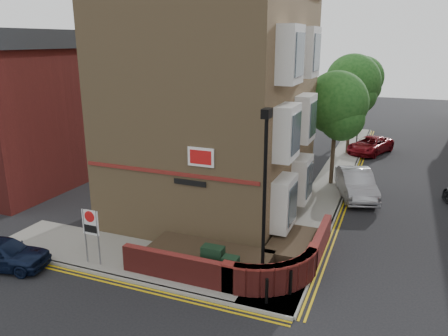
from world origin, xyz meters
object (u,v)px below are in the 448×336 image
at_px(utility_cabinet_large, 213,262).
at_px(zone_sign, 91,227).
at_px(navy_hatchback, 2,253).
at_px(silver_car_near, 356,184).
at_px(lamppost, 264,202).

height_order(utility_cabinet_large, zone_sign, zone_sign).
bearing_deg(navy_hatchback, silver_car_near, -54.22).
bearing_deg(zone_sign, lamppost, 6.07).
height_order(lamppost, silver_car_near, lamppost).
bearing_deg(utility_cabinet_large, lamppost, -3.01).
relative_size(zone_sign, silver_car_near, 0.47).
bearing_deg(lamppost, navy_hatchback, -167.70).
height_order(lamppost, zone_sign, lamppost).
xyz_separation_m(utility_cabinet_large, silver_car_near, (3.90, 11.08, 0.05)).
distance_m(lamppost, zone_sign, 6.85).
relative_size(navy_hatchback, silver_car_near, 0.77).
height_order(lamppost, utility_cabinet_large, lamppost).
distance_m(lamppost, silver_car_near, 11.64).
height_order(zone_sign, navy_hatchback, zone_sign).
distance_m(utility_cabinet_large, navy_hatchback, 8.18).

